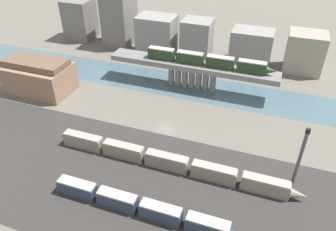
{
  "coord_description": "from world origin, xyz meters",
  "views": [
    {
      "loc": [
        27.54,
        -75.26,
        60.35
      ],
      "look_at": [
        0.0,
        1.66,
        3.87
      ],
      "focal_mm": 35.0,
      "sensor_mm": 36.0,
      "label": 1
    }
  ],
  "objects_px": {
    "train_yard_near": "(143,208)",
    "warehouse_building": "(39,76)",
    "train_on_bridge": "(208,60)",
    "train_yard_mid": "(171,162)",
    "signal_tower": "(300,157)"
  },
  "relations": [
    {
      "from": "train_yard_near",
      "to": "train_yard_mid",
      "type": "xyz_separation_m",
      "value": [
        1.09,
        15.86,
        0.11
      ]
    },
    {
      "from": "train_on_bridge",
      "to": "train_yard_near",
      "type": "xyz_separation_m",
      "value": [
        0.57,
        -58.94,
        -9.73
      ]
    },
    {
      "from": "train_yard_near",
      "to": "signal_tower",
      "type": "height_order",
      "value": "signal_tower"
    },
    {
      "from": "train_yard_mid",
      "to": "warehouse_building",
      "type": "height_order",
      "value": "warehouse_building"
    },
    {
      "from": "train_on_bridge",
      "to": "train_yard_mid",
      "type": "relative_size",
      "value": 0.69
    },
    {
      "from": "warehouse_building",
      "to": "train_yard_near",
      "type": "bearing_deg",
      "value": -34.1
    },
    {
      "from": "signal_tower",
      "to": "train_yard_near",
      "type": "bearing_deg",
      "value": -145.77
    },
    {
      "from": "train_on_bridge",
      "to": "train_yard_near",
      "type": "relative_size",
      "value": 1.01
    },
    {
      "from": "train_yard_mid",
      "to": "signal_tower",
      "type": "bearing_deg",
      "value": 10.21
    },
    {
      "from": "train_on_bridge",
      "to": "warehouse_building",
      "type": "relative_size",
      "value": 1.99
    },
    {
      "from": "train_yard_mid",
      "to": "warehouse_building",
      "type": "bearing_deg",
      "value": 158.7
    },
    {
      "from": "train_yard_near",
      "to": "warehouse_building",
      "type": "distance_m",
      "value": 68.56
    },
    {
      "from": "train_yard_near",
      "to": "train_yard_mid",
      "type": "height_order",
      "value": "train_yard_mid"
    },
    {
      "from": "signal_tower",
      "to": "warehouse_building",
      "type": "bearing_deg",
      "value": 169.02
    },
    {
      "from": "train_on_bridge",
      "to": "train_yard_mid",
      "type": "distance_m",
      "value": 44.17
    }
  ]
}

